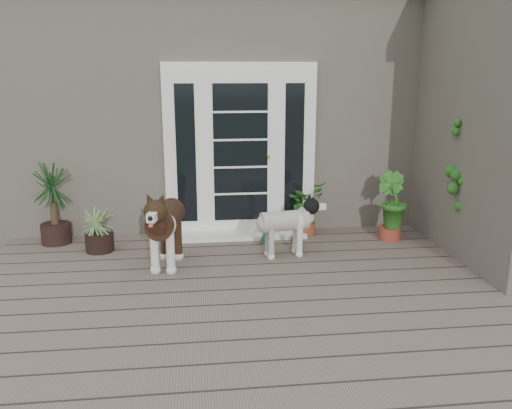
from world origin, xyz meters
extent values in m
cube|color=#6B5B4C|center=(0.00, 0.40, 0.06)|extent=(6.20, 4.60, 0.12)
cube|color=#665E54|center=(0.00, 4.65, 1.55)|extent=(7.40, 4.00, 3.10)
cube|color=#2D2826|center=(0.00, 4.65, 3.20)|extent=(7.60, 4.20, 0.20)
cube|color=white|center=(-0.20, 2.60, 1.19)|extent=(1.90, 0.14, 2.15)
cube|color=white|center=(-0.20, 2.40, 0.14)|extent=(1.60, 0.40, 0.05)
imported|color=#224C15|center=(0.62, 2.40, 0.43)|extent=(0.68, 0.68, 0.61)
imported|color=#195A1A|center=(1.62, 2.08, 0.43)|extent=(0.57, 0.57, 0.63)
imported|color=#245017|center=(2.25, 2.40, 0.40)|extent=(0.43, 0.43, 0.56)
camera|label=1|loc=(-0.77, -4.01, 2.17)|focal=37.20mm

